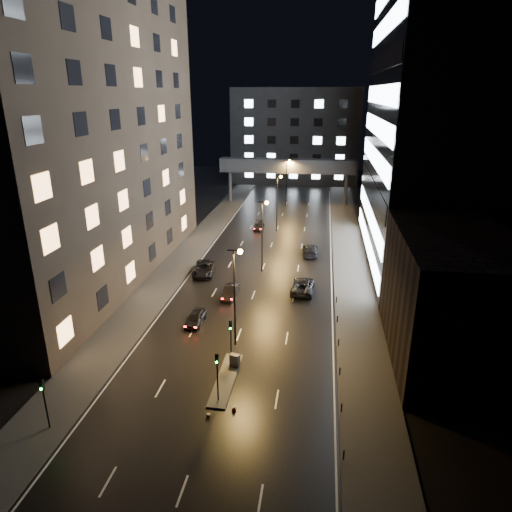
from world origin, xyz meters
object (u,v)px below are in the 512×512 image
object	(u,v)px
car_away_c	(204,268)
car_toward_b	(310,250)
car_away_b	(230,292)
car_away_d	(259,226)
utility_cabinet	(235,360)
car_toward_a	(303,286)
car_away_a	(196,318)

from	to	relation	value
car_away_c	car_toward_b	xyz separation A→B (m)	(14.34, 10.04, -0.01)
car_away_b	car_away_d	xyz separation A→B (m)	(-0.60, 29.63, -0.07)
utility_cabinet	car_toward_a	bearing A→B (deg)	88.04
car_toward_a	car_toward_b	bearing A→B (deg)	-89.25
car_away_b	car_away_c	bearing A→B (deg)	129.81
car_away_c	car_toward_b	size ratio (longest dim) A/B	1.06
car_away_c	car_toward_a	size ratio (longest dim) A/B	1.00
car_away_b	utility_cabinet	size ratio (longest dim) A/B	3.62
car_away_b	car_away_c	size ratio (longest dim) A/B	0.73
car_toward_b	car_away_b	bearing A→B (deg)	59.07
car_toward_a	utility_cabinet	size ratio (longest dim) A/B	4.94
car_away_a	car_toward_a	xyz separation A→B (m)	(11.14, 10.21, 0.11)
car_away_d	car_toward_b	bearing A→B (deg)	-55.63
car_toward_b	car_away_c	bearing A→B (deg)	32.49
car_toward_a	car_toward_b	xyz separation A→B (m)	(0.47, 14.07, -0.01)
car_away_b	utility_cabinet	world-z (taller)	car_away_b
car_away_c	car_toward_a	bearing A→B (deg)	-22.62
car_away_b	car_away_d	size ratio (longest dim) A/B	0.97
car_away_a	car_away_d	bearing A→B (deg)	88.51
car_toward_b	car_away_a	bearing A→B (deg)	61.93
car_toward_a	car_toward_b	world-z (taller)	car_toward_a
car_away_a	car_away_d	size ratio (longest dim) A/B	0.93
car_away_b	car_toward_b	bearing A→B (deg)	65.09
car_toward_b	utility_cabinet	xyz separation A→B (m)	(-5.81, -31.88, -0.06)
car_toward_a	utility_cabinet	distance (m)	18.60
car_toward_b	utility_cabinet	world-z (taller)	car_toward_b
car_away_c	car_away_a	bearing A→B (deg)	-85.58
car_toward_a	car_away_b	bearing A→B (deg)	21.32
car_away_c	car_toward_b	distance (m)	17.50
car_toward_a	car_toward_b	distance (m)	14.07
car_away_c	car_toward_b	bearing A→B (deg)	28.58
car_toward_a	car_away_a	bearing A→B (deg)	45.18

